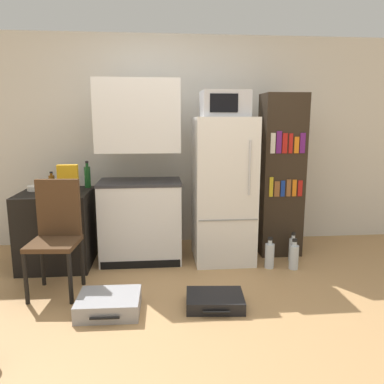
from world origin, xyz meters
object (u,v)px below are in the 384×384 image
cereal_box (68,180)px  water_bottle_back (294,256)px  bookshelf (281,176)px  bottle_amber_beer (52,182)px  bottle_green_tall (87,176)px  water_bottle_middle (270,255)px  bottle_olive_oil (71,181)px  suitcase_large_flat (215,301)px  kitchen_hutch (140,179)px  water_bottle_front (293,249)px  refrigerator (223,190)px  side_table (57,229)px  suitcase_small_flat (109,304)px  chair (57,228)px  bowl (36,188)px  microwave (224,104)px

cereal_box → water_bottle_back: (2.24, -0.14, -0.80)m
bookshelf → bottle_amber_beer: (-2.48, -0.01, -0.03)m
bottle_green_tall → water_bottle_back: (2.13, -0.58, -0.77)m
bottle_green_tall → water_bottle_middle: 2.11m
bottle_olive_oil → water_bottle_back: size_ratio=0.84×
suitcase_large_flat → water_bottle_back: water_bottle_back is taller
kitchen_hutch → water_bottle_front: bearing=-7.5°
refrigerator → bottle_green_tall: bearing=171.8°
side_table → bookshelf: (2.42, 0.16, 0.50)m
bottle_amber_beer → cereal_box: 0.44m
refrigerator → water_bottle_back: refrigerator is taller
suitcase_small_flat → water_bottle_back: (1.77, 0.72, 0.07)m
kitchen_hutch → bottle_olive_oil: kitchen_hutch is taller
cereal_box → suitcase_large_flat: bearing=-33.1°
kitchen_hutch → chair: bearing=-135.7°
side_table → bottle_amber_beer: bottle_amber_beer is taller
bottle_green_tall → bottle_olive_oil: size_ratio=1.08×
bottle_amber_beer → bowl: bearing=-163.7°
refrigerator → bottle_green_tall: size_ratio=5.30×
chair → water_bottle_back: size_ratio=3.12×
microwave → bowl: (-1.96, 0.09, -0.86)m
refrigerator → bookshelf: size_ratio=0.86×
bottle_green_tall → chair: size_ratio=0.29×
side_table → suitcase_small_flat: (0.65, -1.07, -0.32)m
water_bottle_middle → suitcase_large_flat: bearing=-131.9°
microwave → bottle_green_tall: microwave is taller
bowl → suitcase_large_flat: (1.72, -1.17, -0.75)m
kitchen_hutch → microwave: (0.88, -0.05, 0.77)m
suitcase_large_flat → side_table: bearing=149.7°
side_table → bookshelf: bookshelf is taller
suitcase_large_flat → suitcase_small_flat: bearing=-174.4°
bookshelf → bowl: size_ratio=10.12×
bookshelf → bottle_amber_beer: bookshelf is taller
suitcase_large_flat → microwave: bearing=82.1°
chair → water_bottle_front: (2.33, 0.47, -0.44)m
side_table → bowl: (-0.21, 0.11, 0.41)m
bottle_olive_oil → water_bottle_front: (2.32, -0.14, -0.76)m
bottle_olive_oil → bowl: bottle_olive_oil is taller
suitcase_small_flat → water_bottle_front: 2.06m
microwave → suitcase_small_flat: bearing=-135.2°
bowl → suitcase_large_flat: bowl is taller
bookshelf → water_bottle_back: 0.91m
bowl → water_bottle_back: 2.76m
water_bottle_front → bookshelf: bearing=102.9°
kitchen_hutch → cereal_box: bearing=-157.7°
bottle_green_tall → water_bottle_back: bottle_green_tall is taller
bottle_green_tall → suitcase_small_flat: 1.59m
bottle_amber_beer → bookshelf: bearing=0.2°
bookshelf → water_bottle_front: size_ratio=5.58×
microwave → bottle_amber_beer: bearing=175.9°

